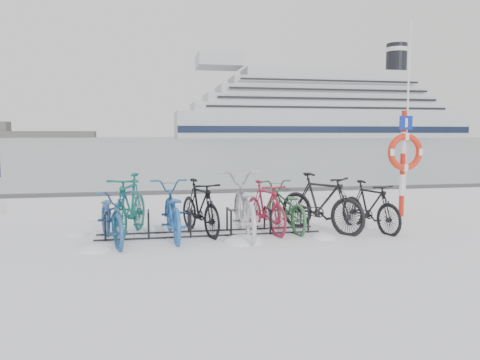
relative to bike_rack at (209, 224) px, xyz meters
name	(u,v)px	position (x,y,z in m)	size (l,w,h in m)	color
ground	(209,234)	(0.00, 0.00, -0.18)	(900.00, 900.00, 0.00)	white
ice_sheet	(152,140)	(0.00, 155.00, -0.17)	(400.00, 298.00, 0.02)	#A0AEB5
quay_edge	(185,192)	(0.00, 5.90, -0.13)	(400.00, 0.25, 0.10)	#3F3F42
bike_rack	(209,224)	(0.00, 0.00, 0.00)	(4.00, 0.48, 0.46)	black
lifebuoy_station	(405,152)	(4.39, 0.98, 1.23)	(0.81, 0.23, 4.20)	red
cruise_ferry	(320,112)	(77.92, 200.78, 12.01)	(136.27, 25.70, 44.77)	silver
bike_0	(112,214)	(-1.67, -0.30, 0.30)	(0.63, 1.82, 0.96)	#264C85
bike_1	(130,204)	(-1.40, 0.12, 0.39)	(0.54, 1.91, 1.15)	#125751
bike_2	(172,208)	(-0.67, -0.07, 0.33)	(0.67, 1.93, 1.01)	#235CA7
bike_3	(200,205)	(-0.15, 0.14, 0.33)	(0.48, 1.70, 1.02)	black
bike_4	(244,203)	(0.59, -0.18, 0.39)	(0.76, 2.19, 1.15)	#B7BABF
bike_5	(265,205)	(1.05, 0.04, 0.31)	(0.46, 1.63, 0.98)	maroon
bike_6	(285,205)	(1.48, 0.19, 0.29)	(0.62, 1.79, 0.94)	#2A5F37
bike_7	(321,201)	(2.09, -0.10, 0.38)	(0.53, 1.86, 1.12)	black
bike_8	(370,205)	(3.00, -0.23, 0.30)	(0.46, 1.61, 0.97)	black
snow_drifts	(220,236)	(0.15, -0.23, -0.18)	(5.80, 2.02, 0.24)	white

